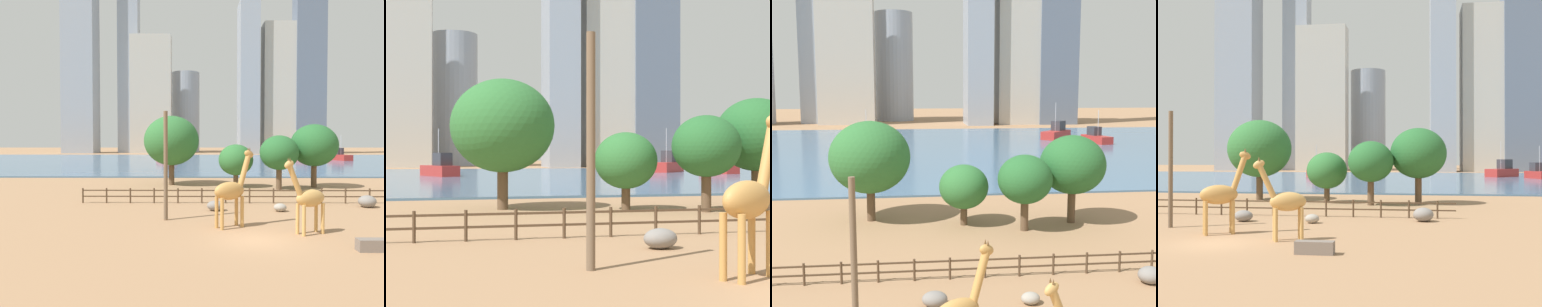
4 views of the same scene
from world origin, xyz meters
TOP-DOWN VIEW (x-y plane):
  - ground_plane at (0.00, 80.00)m, footprint 400.00×400.00m
  - harbor_water at (0.00, 77.00)m, footprint 180.00×86.00m
  - giraffe_tall at (-0.98, 3.06)m, footprint 2.88×2.02m
  - utility_pole at (-5.25, 5.12)m, footprint 0.28×0.28m
  - boulder_small at (-1.70, 8.55)m, footprint 1.30×1.04m
  - enclosure_fence at (-0.28, 12.00)m, footprint 26.12×0.14m
  - tree_left_large at (-6.20, 25.46)m, footprint 6.71×6.71m
  - tree_center_broad at (10.39, 23.06)m, footprint 5.39×5.39m
  - tree_right_tall at (5.98, 21.22)m, footprint 4.26×4.26m
  - tree_left_small at (1.43, 23.31)m, footprint 4.01×4.01m
  - boat_ferry at (35.22, 80.30)m, footprint 4.34×7.96m
  - boat_sailboat at (29.72, 89.68)m, footprint 8.37×8.84m
  - boat_tug at (-10.98, 78.06)m, footprint 6.03×8.43m
  - skyline_tower_glass at (-8.36, 163.30)m, footprint 13.55×13.55m
  - skyline_block_right at (-22.92, 144.61)m, footprint 17.73×8.10m
  - skyline_tower_short at (32.13, 141.98)m, footprint 13.79×11.96m
  - skyline_block_wide at (18.95, 139.96)m, footprint 8.07×13.96m

SIDE VIEW (x-z plane):
  - ground_plane at x=0.00m, z-range 0.00..0.00m
  - harbor_water at x=0.00m, z-range 0.00..0.20m
  - boulder_small at x=-1.70m, z-range 0.00..0.78m
  - enclosure_fence at x=-0.28m, z-range 0.11..1.41m
  - boat_ferry at x=35.22m, z-range -2.06..4.72m
  - boat_tug at x=-10.98m, z-range -2.19..4.98m
  - boat_sailboat at x=29.72m, z-range -2.49..5.57m
  - giraffe_tall at x=-0.98m, z-range -0.18..4.79m
  - tree_left_small at x=1.43m, z-range 0.66..5.64m
  - utility_pole at x=-5.25m, z-range 0.00..7.39m
  - tree_right_tall at x=5.98m, z-range 1.04..7.04m
  - tree_center_broad at x=10.39m, z-range 1.20..8.50m
  - tree_left_large at x=-6.20m, z-range 1.18..9.61m
  - skyline_tower_glass at x=-8.36m, z-range 0.00..38.51m
  - skyline_block_right at x=-22.92m, z-range 0.00..51.19m
  - skyline_tower_short at x=32.13m, z-range 0.00..55.03m
  - skyline_block_wide at x=18.95m, z-range 0.00..63.93m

